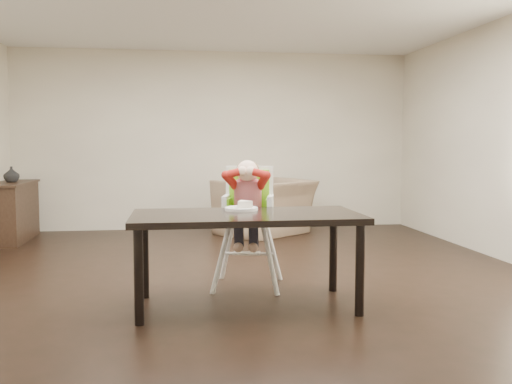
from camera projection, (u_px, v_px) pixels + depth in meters
ground at (241, 282)px, 5.39m from camera, size 7.00×7.00×0.00m
room_walls at (241, 83)px, 5.23m from camera, size 6.02×7.02×2.71m
dining_table at (246, 223)px, 4.52m from camera, size 1.80×0.90×0.75m
high_chair at (248, 198)px, 5.17m from camera, size 0.58×0.58×1.15m
plate at (242, 207)px, 4.73m from camera, size 0.34×0.34×0.08m
armchair at (265, 198)px, 8.19m from camera, size 1.43×1.36×1.05m
sideboard at (13, 211)px, 7.64m from camera, size 0.44×1.26×0.79m
vase at (11, 175)px, 7.59m from camera, size 0.25×0.25×0.20m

